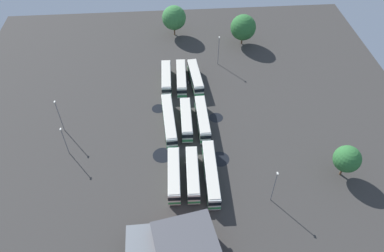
% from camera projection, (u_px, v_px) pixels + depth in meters
% --- Properties ---
extents(ground_plane, '(112.72, 112.72, 0.00)m').
position_uv_depth(ground_plane, '(186.00, 125.00, 87.00)').
color(ground_plane, '#383533').
extents(bus_row0_slot0, '(15.34, 2.71, 3.63)m').
position_uv_depth(bus_row0_slot0, '(211.00, 174.00, 74.59)').
color(bus_row0_slot0, silver).
rests_on(bus_row0_slot0, ground_plane).
extents(bus_row0_slot1, '(12.36, 2.84, 3.63)m').
position_uv_depth(bus_row0_slot1, '(193.00, 174.00, 74.48)').
color(bus_row0_slot1, silver).
rests_on(bus_row0_slot1, ground_plane).
extents(bus_row0_slot2, '(12.27, 2.80, 3.63)m').
position_uv_depth(bus_row0_slot2, '(174.00, 175.00, 74.32)').
color(bus_row0_slot2, silver).
rests_on(bus_row0_slot2, ground_plane).
extents(bus_row1_slot0, '(12.98, 2.66, 3.63)m').
position_uv_depth(bus_row1_slot0, '(202.00, 119.00, 85.86)').
color(bus_row1_slot0, silver).
rests_on(bus_row1_slot0, ground_plane).
extents(bus_row1_slot1, '(11.90, 2.63, 3.63)m').
position_uv_depth(bus_row1_slot1, '(186.00, 119.00, 85.70)').
color(bus_row1_slot1, silver).
rests_on(bus_row1_slot1, ground_plane).
extents(bus_row1_slot2, '(15.40, 3.27, 3.63)m').
position_uv_depth(bus_row1_slot2, '(169.00, 121.00, 85.42)').
color(bus_row1_slot2, silver).
rests_on(bus_row1_slot2, ground_plane).
extents(bus_row2_slot0, '(12.47, 3.45, 3.63)m').
position_uv_depth(bus_row2_slot0, '(195.00, 77.00, 96.90)').
color(bus_row2_slot0, silver).
rests_on(bus_row2_slot0, ground_plane).
extents(bus_row2_slot1, '(12.58, 2.81, 3.63)m').
position_uv_depth(bus_row2_slot1, '(181.00, 78.00, 96.69)').
color(bus_row2_slot1, silver).
rests_on(bus_row2_slot1, ground_plane).
extents(bus_row2_slot2, '(11.86, 2.67, 3.63)m').
position_uv_depth(bus_row2_slot2, '(166.00, 78.00, 96.65)').
color(bus_row2_slot2, silver).
rests_on(bus_row2_slot2, ground_plane).
extents(depot_building, '(10.32, 11.80, 5.39)m').
position_uv_depth(depot_building, '(185.00, 245.00, 62.89)').
color(depot_building, brown).
rests_on(depot_building, ground_plane).
extents(maintenance_shelter, '(8.39, 6.52, 3.42)m').
position_uv_depth(maintenance_shelter, '(144.00, 246.00, 62.14)').
color(maintenance_shelter, slate).
rests_on(maintenance_shelter, ground_plane).
extents(lamp_post_far_corner, '(0.56, 0.28, 8.79)m').
position_uv_depth(lamp_post_far_corner, '(219.00, 50.00, 100.93)').
color(lamp_post_far_corner, slate).
rests_on(lamp_post_far_corner, ground_plane).
extents(lamp_post_mid_lot, '(0.56, 0.28, 8.61)m').
position_uv_depth(lamp_post_mid_lot, '(274.00, 186.00, 69.09)').
color(lamp_post_mid_lot, slate).
rests_on(lamp_post_mid_lot, ground_plane).
extents(lamp_post_near_entrance, '(0.56, 0.28, 7.63)m').
position_uv_depth(lamp_post_near_entrance, '(64.00, 140.00, 77.99)').
color(lamp_post_near_entrance, slate).
rests_on(lamp_post_near_entrance, ground_plane).
extents(lamp_post_by_building, '(0.56, 0.28, 8.91)m').
position_uv_depth(lamp_post_by_building, '(59.00, 115.00, 82.47)').
color(lamp_post_by_building, slate).
rests_on(lamp_post_by_building, ground_plane).
extents(tree_north_edge, '(7.28, 7.28, 9.46)m').
position_uv_depth(tree_north_edge, '(174.00, 18.00, 111.20)').
color(tree_north_edge, brown).
rests_on(tree_north_edge, ground_plane).
extents(tree_south_edge, '(7.50, 7.50, 9.24)m').
position_uv_depth(tree_south_edge, '(243.00, 27.00, 107.86)').
color(tree_south_edge, brown).
rests_on(tree_south_edge, ground_plane).
extents(tree_east_edge, '(5.52, 5.52, 7.79)m').
position_uv_depth(tree_east_edge, '(347.00, 159.00, 73.29)').
color(tree_east_edge, brown).
rests_on(tree_east_edge, ground_plane).
extents(puddle_back_corner, '(3.30, 3.30, 0.01)m').
position_uv_depth(puddle_back_corner, '(158.00, 109.00, 91.16)').
color(puddle_back_corner, black).
rests_on(puddle_back_corner, ground_plane).
extents(puddle_centre_drain, '(4.40, 4.40, 0.01)m').
position_uv_depth(puddle_centre_drain, '(163.00, 155.00, 80.53)').
color(puddle_centre_drain, black).
rests_on(puddle_centre_drain, ground_plane).
extents(puddle_front_lane, '(3.41, 3.41, 0.01)m').
position_uv_depth(puddle_front_lane, '(216.00, 118.00, 88.88)').
color(puddle_front_lane, black).
rests_on(puddle_front_lane, ground_plane).
extents(puddle_near_shelter, '(4.26, 4.26, 0.01)m').
position_uv_depth(puddle_near_shelter, '(220.00, 159.00, 79.76)').
color(puddle_near_shelter, black).
rests_on(puddle_near_shelter, ground_plane).
extents(puddle_between_rows, '(1.46, 1.46, 0.01)m').
position_uv_depth(puddle_between_rows, '(188.00, 82.00, 98.44)').
color(puddle_between_rows, black).
rests_on(puddle_between_rows, ground_plane).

